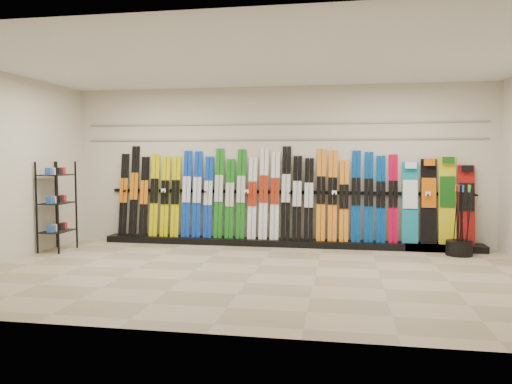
# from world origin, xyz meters

# --- Properties ---
(floor) EXTENTS (8.00, 8.00, 0.00)m
(floor) POSITION_xyz_m (0.00, 0.00, 0.00)
(floor) COLOR gray
(floor) RESTS_ON ground
(back_wall) EXTENTS (8.00, 0.00, 8.00)m
(back_wall) POSITION_xyz_m (0.00, 2.50, 1.50)
(back_wall) COLOR beige
(back_wall) RESTS_ON floor
(left_wall) EXTENTS (0.00, 5.00, 5.00)m
(left_wall) POSITION_xyz_m (-4.00, 0.00, 1.50)
(left_wall) COLOR beige
(left_wall) RESTS_ON floor
(ceiling) EXTENTS (8.00, 8.00, 0.00)m
(ceiling) POSITION_xyz_m (0.00, 0.00, 3.00)
(ceiling) COLOR silver
(ceiling) RESTS_ON back_wall
(ski_rack_base) EXTENTS (8.00, 0.40, 0.12)m
(ski_rack_base) POSITION_xyz_m (0.22, 2.28, 0.06)
(ski_rack_base) COLOR black
(ski_rack_base) RESTS_ON floor
(skis) EXTENTS (5.37, 0.28, 1.76)m
(skis) POSITION_xyz_m (-0.45, 2.35, 0.93)
(skis) COLOR black
(skis) RESTS_ON ski_rack_base
(snowboards) EXTENTS (1.25, 0.24, 1.55)m
(snowboards) POSITION_xyz_m (2.93, 2.35, 0.86)
(snowboards) COLOR #14728C
(snowboards) RESTS_ON ski_rack_base
(accessory_rack) EXTENTS (0.40, 0.60, 1.59)m
(accessory_rack) POSITION_xyz_m (-3.75, 1.12, 0.79)
(accessory_rack) COLOR black
(accessory_rack) RESTS_ON floor
(pole_bin) EXTENTS (0.44, 0.44, 0.25)m
(pole_bin) POSITION_xyz_m (3.21, 1.89, 0.12)
(pole_bin) COLOR black
(pole_bin) RESTS_ON floor
(ski_poles) EXTENTS (0.29, 0.30, 1.18)m
(ski_poles) POSITION_xyz_m (3.23, 1.88, 0.61)
(ski_poles) COLOR black
(ski_poles) RESTS_ON pole_bin
(slatwall_rail_0) EXTENTS (7.60, 0.02, 0.03)m
(slatwall_rail_0) POSITION_xyz_m (0.00, 2.48, 2.00)
(slatwall_rail_0) COLOR gray
(slatwall_rail_0) RESTS_ON back_wall
(slatwall_rail_1) EXTENTS (7.60, 0.02, 0.03)m
(slatwall_rail_1) POSITION_xyz_m (0.00, 2.48, 2.30)
(slatwall_rail_1) COLOR gray
(slatwall_rail_1) RESTS_ON back_wall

